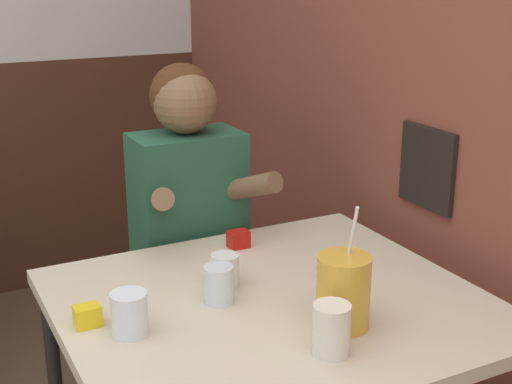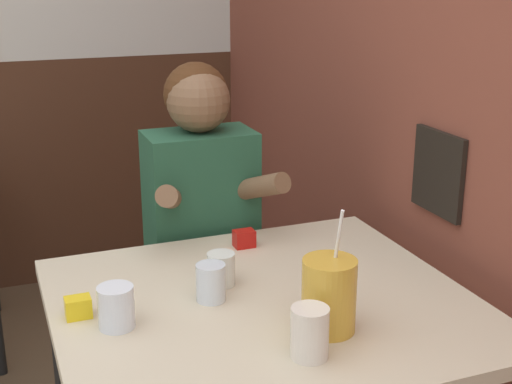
{
  "view_description": "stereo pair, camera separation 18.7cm",
  "coord_description": "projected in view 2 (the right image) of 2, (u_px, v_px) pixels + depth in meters",
  "views": [
    {
      "loc": [
        -0.22,
        -0.97,
        1.52
      ],
      "look_at": [
        0.6,
        0.61,
        0.95
      ],
      "focal_mm": 50.0,
      "sensor_mm": 36.0,
      "label": 1
    },
    {
      "loc": [
        -0.05,
        -1.05,
        1.52
      ],
      "look_at": [
        0.6,
        0.61,
        0.95
      ],
      "focal_mm": 50.0,
      "sensor_mm": 36.0,
      "label": 2
    }
  ],
  "objects": [
    {
      "name": "glass_center",
      "position": [
        221.0,
        269.0,
        1.83
      ],
      "size": [
        0.07,
        0.07,
        0.09
      ],
      "color": "silver",
      "rests_on": "main_table"
    },
    {
      "name": "glass_far_side",
      "position": [
        310.0,
        333.0,
        1.49
      ],
      "size": [
        0.08,
        0.08,
        0.11
      ],
      "color": "silver",
      "rests_on": "main_table"
    },
    {
      "name": "condiment_ketchup",
      "position": [
        244.0,
        239.0,
        2.09
      ],
      "size": [
        0.06,
        0.04,
        0.05
      ],
      "color": "#B7140F",
      "rests_on": "main_table"
    },
    {
      "name": "glass_by_brick",
      "position": [
        211.0,
        282.0,
        1.75
      ],
      "size": [
        0.07,
        0.07,
        0.09
      ],
      "color": "silver",
      "rests_on": "main_table"
    },
    {
      "name": "person_seated",
      "position": [
        202.0,
        246.0,
        2.32
      ],
      "size": [
        0.42,
        0.4,
        1.24
      ],
      "color": "#235138",
      "rests_on": "ground_plane"
    },
    {
      "name": "glass_near_pitcher",
      "position": [
        116.0,
        307.0,
        1.62
      ],
      "size": [
        0.08,
        0.08,
        0.1
      ],
      "color": "silver",
      "rests_on": "main_table"
    },
    {
      "name": "condiment_mustard",
      "position": [
        78.0,
        307.0,
        1.67
      ],
      "size": [
        0.06,
        0.04,
        0.05
      ],
      "color": "yellow",
      "rests_on": "main_table"
    },
    {
      "name": "cocktail_pitcher",
      "position": [
        329.0,
        295.0,
        1.59
      ],
      "size": [
        0.12,
        0.12,
        0.29
      ],
      "color": "gold",
      "rests_on": "main_table"
    },
    {
      "name": "main_table",
      "position": [
        264.0,
        323.0,
        1.77
      ],
      "size": [
        1.02,
        0.93,
        0.73
      ],
      "color": "beige",
      "rests_on": "ground_plane"
    },
    {
      "name": "brick_wall_right",
      "position": [
        352.0,
        16.0,
        2.46
      ],
      "size": [
        0.08,
        4.38,
        2.7
      ],
      "color": "brown",
      "rests_on": "ground_plane"
    }
  ]
}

